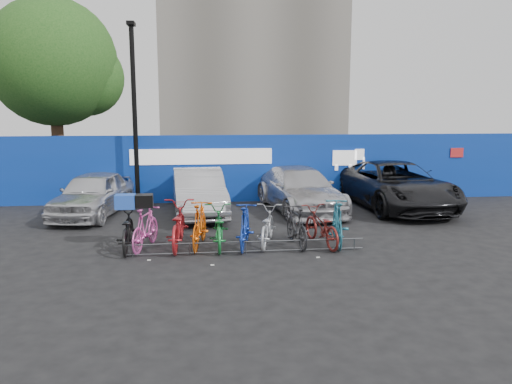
{
  "coord_description": "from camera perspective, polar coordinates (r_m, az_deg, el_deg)",
  "views": [
    {
      "loc": [
        -0.97,
        -11.79,
        3.36
      ],
      "look_at": [
        0.52,
        2.0,
        1.01
      ],
      "focal_mm": 35.0,
      "sensor_mm": 36.0,
      "label": 1
    }
  ],
  "objects": [
    {
      "name": "bike_0",
      "position": [
        12.31,
        -14.56,
        -4.13
      ],
      "size": [
        0.77,
        1.95,
        1.0
      ],
      "primitive_type": "imported",
      "rotation": [
        0.0,
        0.0,
        3.2
      ],
      "color": "black",
      "rests_on": "ground"
    },
    {
      "name": "lamppost",
      "position": [
        17.34,
        -13.72,
        9.06
      ],
      "size": [
        0.25,
        0.5,
        6.11
      ],
      "color": "black",
      "rests_on": "ground"
    },
    {
      "name": "tree",
      "position": [
        22.67,
        -21.58,
        13.29
      ],
      "size": [
        5.4,
        5.2,
        7.8
      ],
      "color": "#382314",
      "rests_on": "ground"
    },
    {
      "name": "cargo_crate",
      "position": [
        12.17,
        -14.7,
        -1.07
      ],
      "size": [
        0.47,
        0.36,
        0.33
      ],
      "primitive_type": "cube",
      "rotation": [
        0.0,
        0.0,
        0.01
      ],
      "color": "blue",
      "rests_on": "bike_0"
    },
    {
      "name": "ground",
      "position": [
        12.3,
        -1.4,
        -6.23
      ],
      "size": [
        100.0,
        100.0,
        0.0
      ],
      "primitive_type": "plane",
      "color": "black",
      "rests_on": "ground"
    },
    {
      "name": "car_3",
      "position": [
        17.44,
        15.61,
        0.76
      ],
      "size": [
        3.01,
        5.81,
        1.56
      ],
      "primitive_type": "imported",
      "rotation": [
        0.0,
        0.0,
        0.08
      ],
      "color": "black",
      "rests_on": "ground"
    },
    {
      "name": "bike_6",
      "position": [
        12.33,
        1.24,
        -3.92
      ],
      "size": [
        1.07,
        1.9,
        0.95
      ],
      "primitive_type": "imported",
      "rotation": [
        0.0,
        0.0,
        2.88
      ],
      "color": "#A8ABB0",
      "rests_on": "ground"
    },
    {
      "name": "car_0",
      "position": [
        16.37,
        -18.14,
        -0.22
      ],
      "size": [
        2.34,
        4.33,
        1.4
      ],
      "primitive_type": "imported",
      "rotation": [
        0.0,
        0.0,
        -0.17
      ],
      "color": "silver",
      "rests_on": "ground"
    },
    {
      "name": "bike_2",
      "position": [
        12.25,
        -8.97,
        -3.77
      ],
      "size": [
        0.84,
        2.13,
        1.1
      ],
      "primitive_type": "imported",
      "rotation": [
        0.0,
        0.0,
        3.09
      ],
      "color": "#A91D22",
      "rests_on": "ground"
    },
    {
      "name": "bike_8",
      "position": [
        12.38,
        7.43,
        -3.93
      ],
      "size": [
        1.0,
        1.9,
        0.95
      ],
      "primitive_type": "imported",
      "rotation": [
        0.0,
        0.0,
        3.35
      ],
      "color": "maroon",
      "rests_on": "ground"
    },
    {
      "name": "bike_9",
      "position": [
        12.48,
        9.29,
        -3.49
      ],
      "size": [
        0.81,
        1.92,
        1.12
      ],
      "primitive_type": "imported",
      "rotation": [
        0.0,
        0.0,
        2.98
      ],
      "color": "#1E6278",
      "rests_on": "ground"
    },
    {
      "name": "hoarding",
      "position": [
        17.95,
        -2.99,
        2.71
      ],
      "size": [
        22.0,
        0.18,
        2.4
      ],
      "color": "#0B339B",
      "rests_on": "ground"
    },
    {
      "name": "cargo_topcase",
      "position": [
        12.12,
        -12.64,
        -0.98
      ],
      "size": [
        0.42,
        0.38,
        0.3
      ],
      "primitive_type": "cube",
      "rotation": [
        0.0,
        0.0,
        0.05
      ],
      "color": "black",
      "rests_on": "bike_1"
    },
    {
      "name": "bike_rack",
      "position": [
        11.68,
        -1.16,
        -6.27
      ],
      "size": [
        5.6,
        0.03,
        0.3
      ],
      "color": "#595B60",
      "rests_on": "ground"
    },
    {
      "name": "bike_7",
      "position": [
        12.26,
        4.67,
        -3.92
      ],
      "size": [
        0.64,
        1.7,
        1.0
      ],
      "primitive_type": "imported",
      "rotation": [
        0.0,
        0.0,
        3.25
      ],
      "color": "#272729",
      "rests_on": "ground"
    },
    {
      "name": "bike_3",
      "position": [
        12.19,
        -6.47,
        -3.76
      ],
      "size": [
        0.81,
        1.9,
        1.11
      ],
      "primitive_type": "imported",
      "rotation": [
        0.0,
        0.0,
        2.98
      ],
      "color": "#E0560B",
      "rests_on": "ground"
    },
    {
      "name": "car_1",
      "position": [
        15.86,
        -6.58,
        -0.04
      ],
      "size": [
        1.86,
        4.46,
        1.43
      ],
      "primitive_type": "imported",
      "rotation": [
        0.0,
        0.0,
        0.08
      ],
      "color": "#B4B4B9",
      "rests_on": "ground"
    },
    {
      "name": "bike_1",
      "position": [
        12.26,
        -12.53,
        -4.04
      ],
      "size": [
        0.88,
        1.78,
        1.03
      ],
      "primitive_type": "imported",
      "rotation": [
        0.0,
        0.0,
        2.9
      ],
      "color": "#E250AE",
      "rests_on": "ground"
    },
    {
      "name": "car_2",
      "position": [
        16.46,
        5.03,
        0.3
      ],
      "size": [
        2.68,
        5.1,
        1.41
      ],
      "primitive_type": "imported",
      "rotation": [
        0.0,
        0.0,
        0.15
      ],
      "color": "silver",
      "rests_on": "ground"
    },
    {
      "name": "bike_4",
      "position": [
        12.15,
        -4.33,
        -4.05
      ],
      "size": [
        0.69,
        1.9,
        0.99
      ],
      "primitive_type": "imported",
      "rotation": [
        0.0,
        0.0,
        3.13
      ],
      "color": "#197F35",
      "rests_on": "ground"
    },
    {
      "name": "bike_5",
      "position": [
        12.07,
        -1.28,
        -3.95
      ],
      "size": [
        0.82,
        1.82,
        1.06
      ],
      "primitive_type": "imported",
      "rotation": [
        0.0,
        0.0,
        2.95
      ],
      "color": "#13319D",
      "rests_on": "ground"
    }
  ]
}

